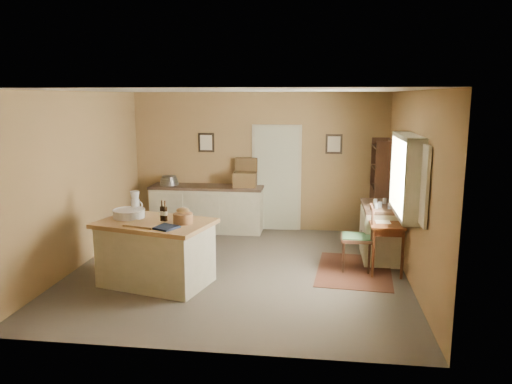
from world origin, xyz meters
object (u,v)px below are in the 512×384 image
work_island (156,251)px  desk_chair (356,238)px  right_cabinet (381,231)px  sideboard (208,207)px  shelving_unit (383,190)px  writing_desk (386,228)px

work_island → desk_chair: bearing=32.7°
work_island → right_cabinet: size_ratio=1.61×
sideboard → shelving_unit: bearing=-3.4°
sideboard → shelving_unit: size_ratio=1.18×
work_island → writing_desk: 3.42m
writing_desk → right_cabinet: bearing=90.0°
work_island → writing_desk: work_island is taller
desk_chair → shelving_unit: (0.58, 1.73, 0.43)m
desk_chair → right_cabinet: desk_chair is taller
shelving_unit → writing_desk: bearing=-95.0°
work_island → right_cabinet: work_island is taller
work_island → sideboard: work_island is taller
desk_chair → right_cabinet: (0.43, 0.61, -0.04)m
work_island → desk_chair: (2.85, 0.95, 0.02)m
desk_chair → shelving_unit: 1.88m
sideboard → right_cabinet: (3.18, -1.32, -0.02)m
sideboard → shelving_unit: 3.37m
sideboard → desk_chair: bearing=-35.1°
right_cabinet → desk_chair: bearing=-125.2°
work_island → desk_chair: 3.00m
right_cabinet → sideboard: bearing=157.4°
shelving_unit → right_cabinet: bearing=-97.6°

